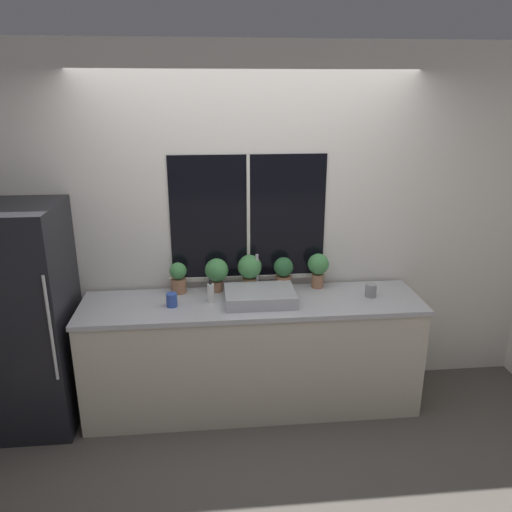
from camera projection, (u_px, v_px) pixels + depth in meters
name	position (u px, v px, depth m)	size (l,w,h in m)	color
ground_plane	(256.00, 427.00, 3.67)	(14.00, 14.00, 0.00)	#4C4742
wall_back	(248.00, 227.00, 3.87)	(8.00, 0.09, 2.70)	silver
wall_right	(478.00, 198.00, 4.87)	(0.06, 7.00, 2.70)	silver
counter	(253.00, 354.00, 3.81)	(2.51, 0.61, 0.88)	beige
refrigerator	(17.00, 319.00, 3.52)	(0.74, 0.70, 1.64)	black
sink	(260.00, 296.00, 3.65)	(0.51, 0.41, 0.30)	#ADADB2
potted_plant_far_left	(178.00, 277.00, 3.79)	(0.13, 0.13, 0.24)	#9E6B4C
potted_plant_left	(217.00, 272.00, 3.81)	(0.18, 0.18, 0.26)	#9E6B4C
potted_plant_center	(249.00, 270.00, 3.83)	(0.18, 0.18, 0.28)	#9E6B4C
potted_plant_right	(283.00, 272.00, 3.86)	(0.15, 0.15, 0.25)	#9E6B4C
potted_plant_far_right	(318.00, 267.00, 3.88)	(0.16, 0.16, 0.27)	#9E6B4C
soap_bottle	(211.00, 292.00, 3.64)	(0.05, 0.05, 0.18)	white
mug_grey	(371.00, 290.00, 3.74)	(0.08, 0.08, 0.10)	gray
mug_blue	(172.00, 300.00, 3.57)	(0.08, 0.08, 0.10)	#3351AD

